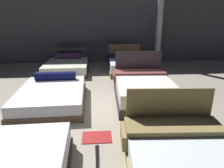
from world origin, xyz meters
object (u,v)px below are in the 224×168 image
Objects in this scene: bed_3 at (144,89)px; support_pillar at (159,24)px; bed_2 at (52,95)px; bed_4 at (67,66)px; bed_5 at (127,65)px; bed_1 at (187,167)px.

support_pillar is (1.50, 3.96, 1.47)m from bed_3.
bed_2 is 1.07× the size of bed_4.
bed_3 reaches higher than bed_5.
bed_3 is at bearing -1.39° from bed_2.
bed_1 is 0.99× the size of bed_2.
support_pillar is (3.87, 0.99, 1.53)m from bed_4.
bed_5 is at bearing 49.94° from bed_2.
bed_1 is at bearing -68.46° from bed_4.
bed_2 is at bearing -177.85° from bed_3.
bed_3 is 1.05× the size of bed_5.
bed_4 is (-2.32, 5.70, 0.00)m from bed_1.
bed_2 is at bearing 132.92° from bed_1.
bed_1 is at bearing -51.77° from bed_2.
bed_3 is (2.32, 0.01, 0.08)m from bed_2.
bed_1 is 6.16m from bed_4.
bed_1 reaches higher than bed_2.
bed_4 is (-2.36, 2.97, -0.07)m from bed_3.
bed_3 is at bearing -88.84° from bed_5.
bed_5 is at bearing -145.19° from support_pillar.
bed_2 is 2.33m from bed_3.
bed_2 is (-2.28, 2.72, -0.01)m from bed_1.
bed_3 is 3.79m from bed_4.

